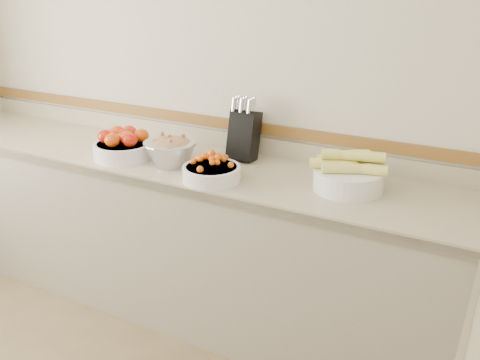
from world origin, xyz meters
The scene contains 7 objects.
back_wall centered at (0.00, 2.00, 1.30)m, with size 4.00×4.00×0.00m, color beige.
counter_back centered at (0.00, 1.68, 0.45)m, with size 4.00×0.65×1.08m.
knife_block centered at (0.09, 1.87, 1.04)m, with size 0.15×0.18×0.35m.
tomato_bowl centered at (-0.50, 1.58, 0.97)m, with size 0.32×0.32×0.16m.
cherry_tomato_bowl centered at (0.11, 1.50, 0.95)m, with size 0.29×0.29×0.16m.
corn_bowl centered at (0.73, 1.71, 0.97)m, with size 0.36×0.33×0.19m.
rhubarb_bowl centered at (-0.20, 1.59, 0.98)m, with size 0.28×0.28×0.16m.
Camera 1 is at (1.40, -0.57, 1.85)m, focal length 40.00 mm.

